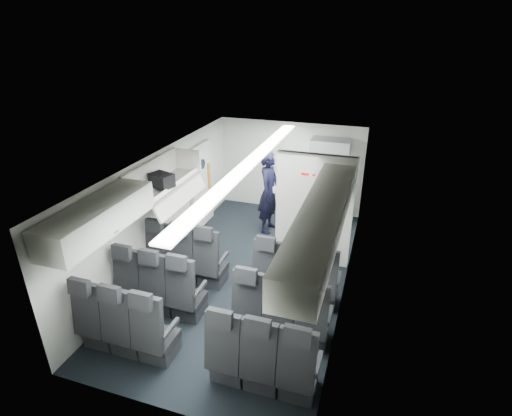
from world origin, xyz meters
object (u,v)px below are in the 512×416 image
Objects in this scene: seat_row_mid at (218,303)px; seat_row_rear at (190,345)px; boarding_door at (201,185)px; carry_on_bag at (162,180)px; flight_attendant at (269,192)px; galley_unit at (328,180)px; seat_row_front at (239,270)px.

seat_row_rear is (0.00, -0.90, 0.00)m from seat_row_mid.
seat_row_rear is 4.25m from boarding_door.
carry_on_bag reaches higher than seat_row_rear.
flight_attendant is at bearing 92.09° from seat_row_rear.
seat_row_rear is at bearing -100.65° from galley_unit.
galley_unit is (0.95, 4.15, 0.55)m from seat_row_mid.
carry_on_bag is (-1.37, 1.91, 1.42)m from seat_row_rear.
seat_row_mid is at bearing -173.12° from flight_attendant.
boarding_door is (-1.64, 2.09, 0.55)m from seat_row_front.
boarding_door reaches higher than flight_attendant.
seat_row_front is 3.43m from galley_unit.
seat_row_front is at bearing 90.00° from seat_row_rear.
boarding_door is 1.50m from flight_attendant.
seat_row_front is 1.80m from seat_row_rear.
seat_row_front and seat_row_rear have the same top height.
flight_attendant is at bearing 93.73° from seat_row_front.
seat_row_rear is 1.84× the size of flight_attendant.
seat_row_rear is 5.17m from galley_unit.
galley_unit is 5.04× the size of carry_on_bag.
boarding_door reaches higher than seat_row_rear.
seat_row_mid is 0.90m from seat_row_rear.
seat_row_front is at bearing -172.07° from flight_attendant.
seat_row_mid is at bearing 90.00° from seat_row_rear.
flight_attendant is at bearing 8.01° from boarding_door.
carry_on_bag reaches higher than boarding_door.
boarding_door is at bearing 112.87° from seat_row_rear.
galley_unit reaches higher than boarding_door.
seat_row_mid is 1.79× the size of boarding_door.
seat_row_front is at bearing 90.00° from seat_row_mid.
boarding_door is 1.03× the size of flight_attendant.
galley_unit is at bearing 24.28° from boarding_door.
seat_row_mid is at bearing -90.00° from seat_row_front.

